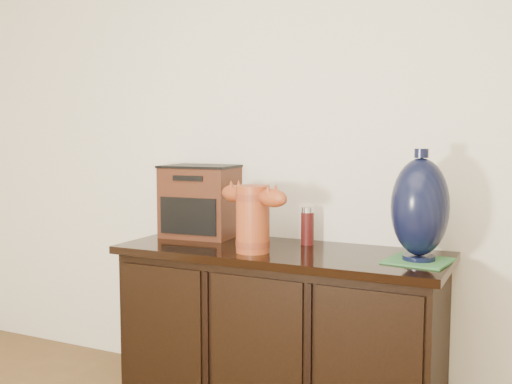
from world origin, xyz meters
The scene contains 6 objects.
sideboard centered at (0.00, 2.23, 0.39)m, with size 1.46×0.56×0.75m.
terracotta_vessel centered at (-0.08, 2.11, 0.92)m, with size 0.40×0.23×0.29m.
tv_radio centered at (-0.49, 2.37, 0.93)m, with size 0.37×0.31×0.36m.
green_mat centered at (0.60, 2.22, 0.76)m, with size 0.24×0.24×0.01m, color #316D37.
lamp_base centered at (0.60, 2.22, 0.97)m, with size 0.26×0.26×0.44m.
spray_can centered at (0.07, 2.38, 0.84)m, with size 0.06×0.06×0.17m.
Camera 1 is at (1.03, -0.18, 1.26)m, focal length 42.00 mm.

